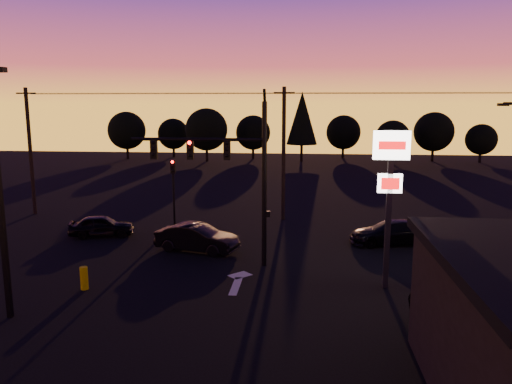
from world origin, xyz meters
TOP-DOWN VIEW (x-y plane):
  - ground at (0.00, 0.00)m, footprint 120.00×120.00m
  - lane_arrow at (0.50, 1.67)m, footprint 1.20×3.10m
  - traffic_signal_mast at (-0.10, 3.99)m, footprint 6.79×0.52m
  - secondary_signal at (-5.00, 11.49)m, footprint 0.30×0.31m
  - pylon_sign at (7.00, 1.50)m, footprint 1.50×0.28m
  - utility_pole_0 at (-16.00, 14.00)m, footprint 1.40×0.26m
  - utility_pole_1 at (2.00, 14.00)m, footprint 1.40×0.26m
  - power_wires at (2.00, 14.00)m, footprint 36.00×1.22m
  - bollard at (-5.95, 0.00)m, footprint 0.33×0.33m
  - tree_0 at (-22.00, 50.00)m, footprint 5.36×5.36m
  - tree_1 at (-16.00, 53.00)m, footprint 4.54×4.54m
  - tree_2 at (-10.00, 48.00)m, footprint 5.77×5.78m
  - tree_3 at (-4.00, 52.00)m, footprint 4.95×4.95m
  - tree_4 at (3.00, 49.00)m, footprint 4.18×4.18m
  - tree_5 at (9.00, 54.00)m, footprint 4.95×4.95m
  - tree_6 at (15.00, 48.00)m, footprint 4.54×4.54m
  - tree_7 at (21.00, 51.00)m, footprint 5.36×5.36m
  - tree_8 at (27.00, 50.00)m, footprint 4.12×4.12m
  - car_left at (-8.70, 8.52)m, footprint 4.04×2.42m
  - car_mid at (-2.32, 6.03)m, footprint 4.74×2.63m
  - car_right at (8.38, 8.48)m, footprint 4.96×2.78m
  - suv_parked at (9.14, -3.15)m, footprint 3.67×5.42m

SIDE VIEW (x-z plane):
  - ground at x=0.00m, z-range 0.00..0.00m
  - lane_arrow at x=0.50m, z-range 0.00..0.01m
  - bollard at x=-5.95m, z-range 0.00..1.00m
  - car_left at x=-8.70m, z-range 0.00..1.29m
  - car_right at x=8.38m, z-range 0.00..1.36m
  - suv_parked at x=9.14m, z-range 0.00..1.38m
  - car_mid at x=-2.32m, z-range 0.00..1.48m
  - secondary_signal at x=-5.00m, z-range 0.69..5.04m
  - tree_8 at x=27.00m, z-range 0.53..5.71m
  - tree_1 at x=-16.00m, z-range 0.58..6.29m
  - tree_6 at x=15.00m, z-range 0.58..6.29m
  - tree_3 at x=-4.00m, z-range 0.63..6.86m
  - tree_5 at x=9.00m, z-range 0.63..6.86m
  - tree_0 at x=-22.00m, z-range 0.69..7.43m
  - tree_7 at x=21.00m, z-range 0.69..7.43m
  - tree_2 at x=-10.00m, z-range 0.74..8.00m
  - utility_pole_0 at x=-16.00m, z-range 0.09..9.09m
  - utility_pole_1 at x=2.00m, z-range 0.09..9.09m
  - pylon_sign at x=7.00m, z-range 1.51..8.31m
  - traffic_signal_mast at x=-0.10m, z-range 0.65..9.23m
  - tree_4 at x=3.00m, z-range 1.18..10.68m
  - power_wires at x=2.00m, z-range 8.53..8.60m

